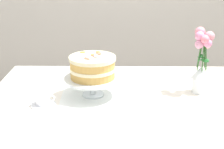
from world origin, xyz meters
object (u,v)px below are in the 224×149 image
(cake_stand, at_px, (93,81))
(layer_cake, at_px, (93,67))
(dining_table, at_px, (125,116))
(teacup, at_px, (43,100))
(flower_vase, at_px, (202,62))

(cake_stand, xyz_separation_m, layer_cake, (0.00, 0.00, 0.07))
(layer_cake, bearing_deg, dining_table, -15.57)
(dining_table, distance_m, cake_stand, 0.24)
(cake_stand, xyz_separation_m, teacup, (-0.23, -0.12, -0.06))
(layer_cake, bearing_deg, flower_vase, 5.90)
(layer_cake, relative_size, teacup, 1.95)
(dining_table, xyz_separation_m, flower_vase, (0.39, 0.10, 0.26))
(flower_vase, xyz_separation_m, teacup, (-0.78, -0.18, -0.14))
(teacup, bearing_deg, layer_cake, 27.19)
(cake_stand, xyz_separation_m, flower_vase, (0.55, 0.06, 0.08))
(cake_stand, height_order, teacup, cake_stand)
(dining_table, height_order, layer_cake, layer_cake)
(dining_table, height_order, flower_vase, flower_vase)
(dining_table, relative_size, teacup, 11.80)
(cake_stand, distance_m, layer_cake, 0.07)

